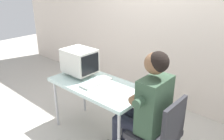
{
  "coord_description": "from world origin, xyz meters",
  "views": [
    {
      "loc": [
        1.85,
        -1.8,
        1.97
      ],
      "look_at": [
        0.24,
        0.0,
        0.99
      ],
      "focal_mm": 36.45,
      "sensor_mm": 36.0,
      "label": 1
    }
  ],
  "objects": [
    {
      "name": "crt_monitor",
      "position": [
        -0.37,
        0.04,
        0.95
      ],
      "size": [
        0.43,
        0.34,
        0.36
      ],
      "color": "silver",
      "rests_on": "desk"
    },
    {
      "name": "keyboard",
      "position": [
        -0.03,
        -0.0,
        0.76
      ],
      "size": [
        0.16,
        0.44,
        0.03
      ],
      "color": "silver",
      "rests_on": "desk"
    },
    {
      "name": "ground_plane",
      "position": [
        0.0,
        0.0,
        0.0
      ],
      "size": [
        12.0,
        12.0,
        0.0
      ],
      "primitive_type": "plane",
      "color": "#B2ADA3"
    },
    {
      "name": "person_seated",
      "position": [
        0.74,
        -0.03,
        0.74
      ],
      "size": [
        0.71,
        0.58,
        1.35
      ],
      "color": "#334C38",
      "rests_on": "ground_plane"
    },
    {
      "name": "desk",
      "position": [
        0.0,
        0.0,
        0.69
      ],
      "size": [
        1.26,
        0.64,
        0.74
      ],
      "color": "#B7B7BC",
      "rests_on": "ground_plane"
    },
    {
      "name": "wall_back",
      "position": [
        0.3,
        1.4,
        1.5
      ],
      "size": [
        8.0,
        0.1,
        3.0
      ],
      "primitive_type": "cube",
      "color": "beige",
      "rests_on": "ground_plane"
    },
    {
      "name": "office_chair",
      "position": [
        0.93,
        -0.03,
        0.5
      ],
      "size": [
        0.46,
        0.46,
        0.9
      ],
      "color": "#4C4C51",
      "rests_on": "ground_plane"
    }
  ]
}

